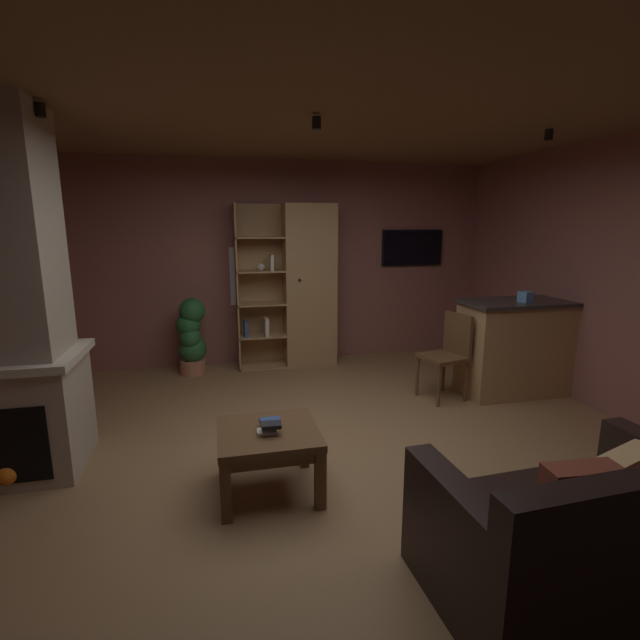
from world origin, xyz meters
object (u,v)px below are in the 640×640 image
(potted_floor_plant, at_px, (191,336))
(dining_chair, at_px, (449,350))
(bookshelf_cabinet, at_px, (303,287))
(table_book_2, at_px, (271,425))
(table_book_1, at_px, (270,421))
(stone_fireplace, at_px, (8,315))
(coffee_table, at_px, (268,442))
(table_book_0, at_px, (267,432))
(leather_couch, at_px, (581,539))
(kitchen_bar_counter, at_px, (522,347))
(wall_mounted_tv, at_px, (412,248))
(tissue_box, at_px, (526,297))

(potted_floor_plant, bearing_deg, dining_chair, -28.04)
(bookshelf_cabinet, xyz_separation_m, table_book_2, (-0.80, -3.02, -0.52))
(table_book_1, distance_m, potted_floor_plant, 2.83)
(stone_fireplace, bearing_deg, coffee_table, -22.28)
(table_book_0, distance_m, table_book_1, 0.12)
(table_book_1, bearing_deg, bookshelf_cabinet, 74.63)
(bookshelf_cabinet, height_order, coffee_table, bookshelf_cabinet)
(bookshelf_cabinet, distance_m, table_book_2, 3.17)
(leather_couch, relative_size, table_book_2, 11.40)
(bookshelf_cabinet, relative_size, dining_chair, 2.29)
(leather_couch, relative_size, table_book_1, 10.78)
(kitchen_bar_counter, height_order, wall_mounted_tv, wall_mounted_tv)
(table_book_2, bearing_deg, tissue_box, 24.73)
(table_book_1, distance_m, wall_mounted_tv, 4.06)
(table_book_0, xyz_separation_m, potted_floor_plant, (-0.61, 2.87, 0.02))
(coffee_table, distance_m, table_book_1, 0.14)
(dining_chair, xyz_separation_m, wall_mounted_tv, (0.34, 1.79, 1.00))
(stone_fireplace, distance_m, kitchen_bar_counter, 4.84)
(leather_couch, distance_m, potted_floor_plant, 4.56)
(kitchen_bar_counter, distance_m, tissue_box, 0.58)
(kitchen_bar_counter, relative_size, potted_floor_plant, 1.43)
(leather_couch, height_order, table_book_1, leather_couch)
(stone_fireplace, distance_m, potted_floor_plant, 2.49)
(wall_mounted_tv, bearing_deg, table_book_0, -127.32)
(kitchen_bar_counter, distance_m, table_book_1, 3.22)
(tissue_box, xyz_separation_m, potted_floor_plant, (-3.52, 1.56, -0.61))
(leather_couch, height_order, dining_chair, dining_chair)
(bookshelf_cabinet, distance_m, wall_mounted_tv, 1.70)
(table_book_2, relative_size, potted_floor_plant, 0.14)
(potted_floor_plant, bearing_deg, coffee_table, -77.48)
(table_book_2, bearing_deg, coffee_table, 101.21)
(bookshelf_cabinet, relative_size, potted_floor_plant, 2.18)
(stone_fireplace, xyz_separation_m, kitchen_bar_counter, (4.75, 0.61, -0.68))
(coffee_table, bearing_deg, stone_fireplace, 157.72)
(table_book_1, bearing_deg, leather_couch, -43.37)
(table_book_1, bearing_deg, dining_chair, 32.22)
(bookshelf_cabinet, xyz_separation_m, wall_mounted_tv, (1.62, 0.21, 0.48))
(leather_couch, height_order, table_book_0, leather_couch)
(coffee_table, xyz_separation_m, wall_mounted_tv, (2.43, 3.16, 1.15))
(kitchen_bar_counter, height_order, potted_floor_plant, kitchen_bar_counter)
(stone_fireplace, bearing_deg, bookshelf_cabinet, 40.56)
(leather_couch, height_order, coffee_table, leather_couch)
(leather_couch, xyz_separation_m, table_book_2, (-1.40, 1.19, 0.23))
(dining_chair, bearing_deg, table_book_0, -146.14)
(kitchen_bar_counter, height_order, coffee_table, kitchen_bar_counter)
(table_book_0, bearing_deg, tissue_box, 24.15)
(table_book_2, relative_size, dining_chair, 0.14)
(wall_mounted_tv, bearing_deg, tissue_box, -76.40)
(bookshelf_cabinet, height_order, potted_floor_plant, bookshelf_cabinet)
(table_book_1, bearing_deg, tissue_box, 22.60)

